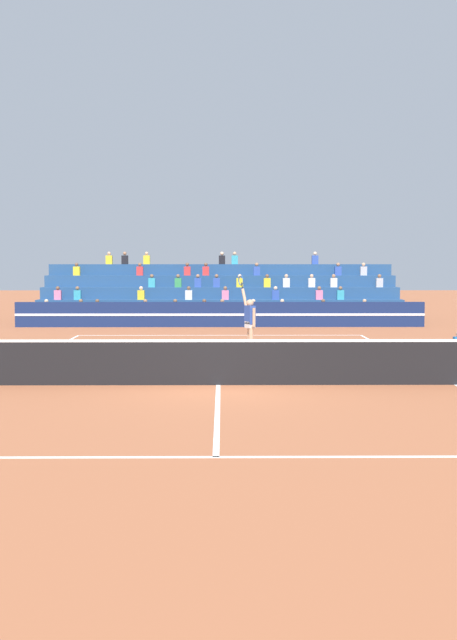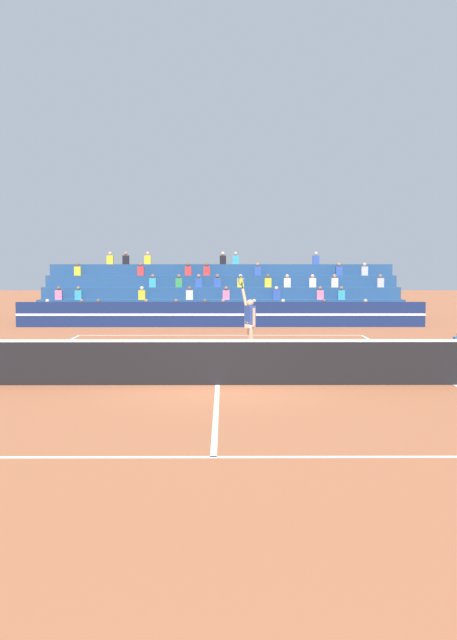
{
  "view_description": "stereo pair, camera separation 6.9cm",
  "coord_description": "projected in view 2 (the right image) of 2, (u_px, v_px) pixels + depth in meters",
  "views": [
    {
      "loc": [
        0.09,
        -17.09,
        2.81
      ],
      "look_at": [
        0.28,
        5.34,
        1.1
      ],
      "focal_mm": 42.0,
      "sensor_mm": 36.0,
      "label": 1
    },
    {
      "loc": [
        0.16,
        -17.09,
        2.81
      ],
      "look_at": [
        0.28,
        5.34,
        1.1
      ],
      "focal_mm": 42.0,
      "sensor_mm": 36.0,
      "label": 2
    }
  ],
  "objects": [
    {
      "name": "ground_plane",
      "position": [
        218.0,
        385.0,
        17.25
      ],
      "size": [
        120.0,
        120.0,
        0.0
      ],
      "primitive_type": "plane",
      "color": "#AD603D"
    },
    {
      "name": "court_lines",
      "position": [
        218.0,
        385.0,
        17.25
      ],
      "size": [
        11.1,
        23.9,
        0.01
      ],
      "color": "white",
      "rests_on": "ground"
    },
    {
      "name": "tennis_net",
      "position": [
        218.0,
        362.0,
        17.21
      ],
      "size": [
        12.0,
        0.1,
        1.1
      ],
      "color": "black",
      "rests_on": "ground"
    },
    {
      "name": "sponsor_banner_wall",
      "position": [
        221.0,
        314.0,
        32.91
      ],
      "size": [
        18.0,
        0.26,
        1.1
      ],
      "color": "navy",
      "rests_on": "ground"
    },
    {
      "name": "bleacher_stand",
      "position": [
        221.0,
        300.0,
        36.67
      ],
      "size": [
        17.15,
        4.75,
        3.38
      ],
      "color": "navy",
      "rests_on": "ground"
    },
    {
      "name": "tennis_player",
      "position": [
        250.0,
        323.0,
        22.76
      ],
      "size": [
        0.54,
        0.93,
        2.47
      ],
      "color": "tan",
      "rests_on": "ground"
    },
    {
      "name": "tennis_ball",
      "position": [
        166.0,
        353.0,
        23.17
      ],
      "size": [
        0.07,
        0.07,
        0.07
      ],
      "primitive_type": "sphere",
      "color": "#C6DB33",
      "rests_on": "ground"
    }
  ]
}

